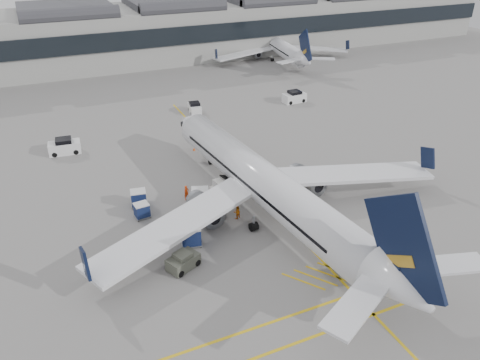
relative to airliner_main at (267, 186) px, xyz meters
name	(u,v)px	position (x,y,z in m)	size (l,w,h in m)	color
ground	(197,255)	(-8.94, -3.71, -3.32)	(220.00, 220.00, 0.00)	gray
terminal	(80,36)	(-8.94, 68.22, 2.82)	(200.00, 20.45, 12.40)	#9E9E99
apron_markings	(250,184)	(1.06, 6.29, -3.32)	(0.25, 60.00, 0.01)	gold
airliner_main	(267,186)	(0.00, 0.00, 0.00)	(38.77, 42.53, 11.31)	silver
airliner_far	(279,47)	(31.68, 56.13, -0.65)	(30.99, 34.06, 9.08)	silver
belt_loader	(227,186)	(-1.88, 6.11, -2.75)	(4.90, 2.23, 1.95)	silver
baggage_cart_a	(191,235)	(-8.84, -1.97, -2.25)	(2.17, 1.91, 2.00)	gray
baggage_cart_b	(139,198)	(-11.65, 6.94, -2.37)	(1.91, 1.66, 1.79)	gray
baggage_cart_c	(200,197)	(-5.71, 4.21, -2.25)	(2.32, 2.11, 2.01)	gray
baggage_cart_d	(142,210)	(-11.90, 4.53, -2.47)	(1.64, 1.40, 1.60)	gray
ramp_agent_a	(187,193)	(-6.61, 6.08, -2.49)	(0.61, 0.40, 1.67)	#F5410C
ramp_agent_b	(237,211)	(-3.16, 0.44, -2.48)	(0.82, 0.64, 1.68)	orange
pushback_tug	(183,261)	(-10.55, -4.84, -2.64)	(3.20, 2.65, 1.54)	#525448
safety_cone_nose	(194,149)	(-1.74, 17.75, -3.10)	(0.32, 0.32, 0.44)	#F24C0A
safety_cone_engine	(290,213)	(2.13, -1.28, -3.05)	(0.40, 0.40, 0.56)	#F24C0A
service_van_left	(65,147)	(-17.43, 23.90, -2.41)	(4.14, 2.36, 2.04)	white
service_van_mid	(195,108)	(3.09, 31.29, -2.56)	(2.09, 3.53, 1.71)	white
service_van_right	(294,97)	(20.14, 29.24, -2.44)	(3.92, 2.09, 1.97)	white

